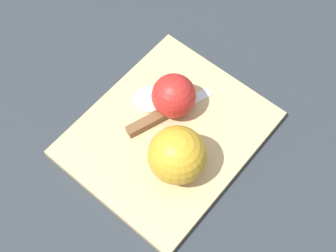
# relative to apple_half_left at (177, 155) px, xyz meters

# --- Properties ---
(ground_plane) EXTENTS (4.00, 4.00, 0.00)m
(ground_plane) POSITION_rel_apple_half_left_xyz_m (0.05, 0.04, -0.06)
(ground_plane) COLOR #282D33
(cutting_board) EXTENTS (0.35, 0.30, 0.01)m
(cutting_board) POSITION_rel_apple_half_left_xyz_m (0.05, 0.04, -0.05)
(cutting_board) COLOR tan
(cutting_board) RESTS_ON ground_plane
(apple_half_left) EXTENTS (0.09, 0.09, 0.09)m
(apple_half_left) POSITION_rel_apple_half_left_xyz_m (0.00, 0.00, 0.00)
(apple_half_left) COLOR gold
(apple_half_left) RESTS_ON cutting_board
(apple_half_right) EXTENTS (0.07, 0.07, 0.07)m
(apple_half_right) POSITION_rel_apple_half_left_xyz_m (0.09, 0.06, -0.01)
(apple_half_right) COLOR red
(apple_half_right) RESTS_ON cutting_board
(knife) EXTENTS (0.15, 0.09, 0.02)m
(knife) POSITION_rel_apple_half_left_xyz_m (0.05, 0.07, -0.04)
(knife) COLOR silver
(knife) RESTS_ON cutting_board
(apple_slice) EXTENTS (0.05, 0.05, 0.01)m
(apple_slice) POSITION_rel_apple_half_left_xyz_m (0.08, 0.10, -0.04)
(apple_slice) COLOR beige
(apple_slice) RESTS_ON cutting_board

